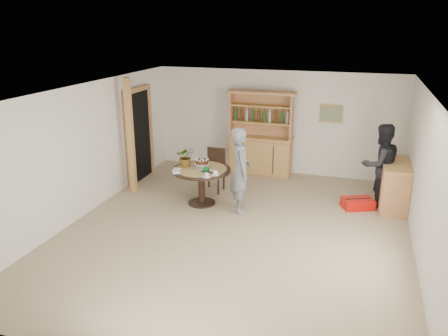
% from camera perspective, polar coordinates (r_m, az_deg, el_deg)
% --- Properties ---
extents(ground, '(7.00, 7.00, 0.00)m').
position_cam_1_polar(ground, '(7.95, 1.49, -8.19)').
color(ground, tan).
rests_on(ground, ground).
extents(room_shell, '(6.04, 7.04, 2.52)m').
position_cam_1_polar(room_shell, '(7.34, 1.64, 4.05)').
color(room_shell, white).
rests_on(room_shell, ground).
extents(doorway, '(0.13, 1.10, 2.18)m').
position_cam_1_polar(doorway, '(10.39, -11.06, 4.45)').
color(doorway, black).
rests_on(doorway, ground).
extents(pine_post, '(0.12, 0.12, 2.50)m').
position_cam_1_polar(pine_post, '(9.57, -12.13, 4.05)').
color(pine_post, tan).
rests_on(pine_post, ground).
extents(hutch, '(1.62, 0.54, 2.04)m').
position_cam_1_polar(hutch, '(10.71, 4.82, 2.85)').
color(hutch, tan).
rests_on(hutch, ground).
extents(sideboard, '(0.54, 1.26, 0.94)m').
position_cam_1_polar(sideboard, '(9.39, 21.38, -2.09)').
color(sideboard, tan).
rests_on(sideboard, ground).
extents(dining_table, '(1.20, 1.20, 0.76)m').
position_cam_1_polar(dining_table, '(8.88, -2.97, -1.04)').
color(dining_table, black).
rests_on(dining_table, ground).
extents(dining_chair, '(0.43, 0.43, 0.95)m').
position_cam_1_polar(dining_chair, '(9.64, -1.23, 0.15)').
color(dining_chair, black).
rests_on(dining_chair, ground).
extents(birthday_cake, '(0.30, 0.30, 0.20)m').
position_cam_1_polar(birthday_cake, '(8.83, -2.89, 0.77)').
color(birthday_cake, white).
rests_on(birthday_cake, dining_table).
extents(flower_vase, '(0.47, 0.44, 0.42)m').
position_cam_1_polar(flower_vase, '(8.93, -5.00, 1.50)').
color(flower_vase, '#3F7233').
rests_on(flower_vase, dining_table).
extents(gift_tray, '(0.30, 0.20, 0.08)m').
position_cam_1_polar(gift_tray, '(8.64, -1.94, -0.32)').
color(gift_tray, black).
rests_on(gift_tray, dining_table).
extents(coffee_cup_a, '(0.15, 0.15, 0.09)m').
position_cam_1_polar(coffee_cup_a, '(8.44, -1.11, -0.68)').
color(coffee_cup_a, white).
rests_on(coffee_cup_a, dining_table).
extents(coffee_cup_b, '(0.15, 0.15, 0.08)m').
position_cam_1_polar(coffee_cup_b, '(8.33, -2.27, -1.00)').
color(coffee_cup_b, white).
rests_on(coffee_cup_b, dining_table).
extents(napkins, '(0.24, 0.33, 0.03)m').
position_cam_1_polar(napkins, '(8.70, -6.24, -0.36)').
color(napkins, white).
rests_on(napkins, dining_table).
extents(teen_boy, '(0.62, 0.73, 1.70)m').
position_cam_1_polar(teen_boy, '(8.46, 2.17, -0.29)').
color(teen_boy, slate).
rests_on(teen_boy, ground).
extents(adult_person, '(1.04, 0.98, 1.69)m').
position_cam_1_polar(adult_person, '(9.32, 19.73, 0.39)').
color(adult_person, black).
rests_on(adult_person, ground).
extents(red_suitcase, '(0.71, 0.61, 0.21)m').
position_cam_1_polar(red_suitcase, '(9.24, 17.06, -4.43)').
color(red_suitcase, red).
rests_on(red_suitcase, ground).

